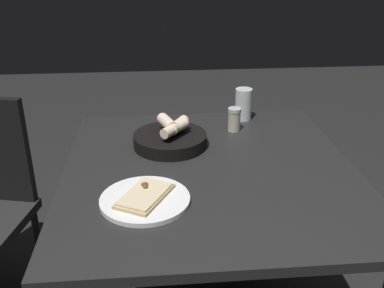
# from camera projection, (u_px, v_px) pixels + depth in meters

# --- Properties ---
(dining_table) EXTENTS (1.02, 0.96, 0.74)m
(dining_table) POSITION_uv_depth(u_px,v_px,m) (210.00, 185.00, 1.50)
(dining_table) COLOR black
(dining_table) RESTS_ON ground
(pizza_plate) EXTENTS (0.26, 0.26, 0.04)m
(pizza_plate) POSITION_uv_depth(u_px,v_px,m) (145.00, 199.00, 1.27)
(pizza_plate) COLOR white
(pizza_plate) RESTS_ON dining_table
(bread_basket) EXTENTS (0.27, 0.27, 0.11)m
(bread_basket) POSITION_uv_depth(u_px,v_px,m) (170.00, 138.00, 1.61)
(bread_basket) COLOR black
(bread_basket) RESTS_ON dining_table
(beer_glass) EXTENTS (0.07, 0.07, 0.13)m
(beer_glass) POSITION_uv_depth(u_px,v_px,m) (243.00, 106.00, 1.85)
(beer_glass) COLOR silver
(beer_glass) RESTS_ON dining_table
(pepper_shaker) EXTENTS (0.05, 0.05, 0.09)m
(pepper_shaker) POSITION_uv_depth(u_px,v_px,m) (234.00, 121.00, 1.74)
(pepper_shaker) COLOR #BFB299
(pepper_shaker) RESTS_ON dining_table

